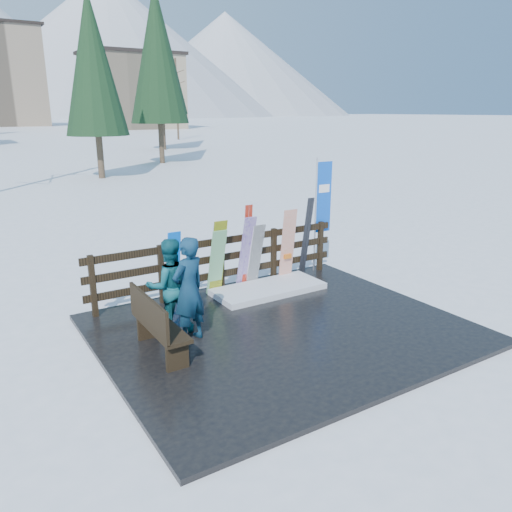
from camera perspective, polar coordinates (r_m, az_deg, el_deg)
ground at (r=8.74m, az=2.99°, el=-8.61°), size 700.00×700.00×0.00m
deck at (r=8.72m, az=3.00°, el=-8.37°), size 6.00×5.00×0.08m
fence at (r=10.24m, az=-4.00°, el=-0.41°), size 5.60×0.10×1.15m
snow_patch at (r=10.31m, az=1.43°, el=-3.76°), size 2.30×1.00×0.12m
bench at (r=7.74m, az=-11.37°, el=-7.53°), size 0.41×1.50×0.97m
snowboard_0 at (r=9.57m, az=-9.42°, el=-1.38°), size 0.25×0.28×1.46m
snowboard_1 at (r=9.94m, az=-4.53°, el=-0.74°), size 0.31×0.38×1.38m
snowboard_2 at (r=9.93m, az=-4.39°, el=-0.21°), size 0.28×0.36×1.56m
snowboard_3 at (r=10.24m, az=-1.15°, el=0.36°), size 0.27×0.43×1.57m
snowboard_4 at (r=10.38m, az=-0.07°, el=0.03°), size 0.28×0.37×1.38m
snowboard_5 at (r=10.79m, az=3.64°, el=1.23°), size 0.33×0.21×1.59m
ski_pair_a at (r=10.30m, az=-1.02°, el=1.06°), size 0.16×0.19×1.78m
ski_pair_b at (r=11.14m, az=5.76°, el=2.19°), size 0.17×0.30×1.79m
rental_flag at (r=11.49m, az=7.51°, el=6.19°), size 0.45×0.04×2.60m
person_front at (r=7.97m, az=-7.71°, el=-3.88°), size 0.74×0.61×1.73m
person_back at (r=8.37m, az=-9.84°, el=-3.42°), size 0.87×0.72×1.62m
trees at (r=55.08m, az=-25.16°, el=16.92°), size 42.20×68.78×13.23m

